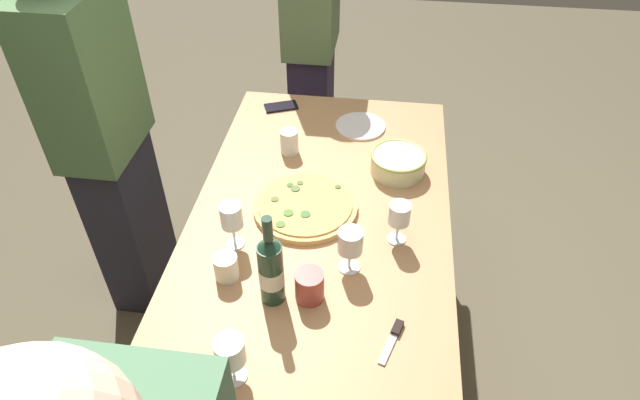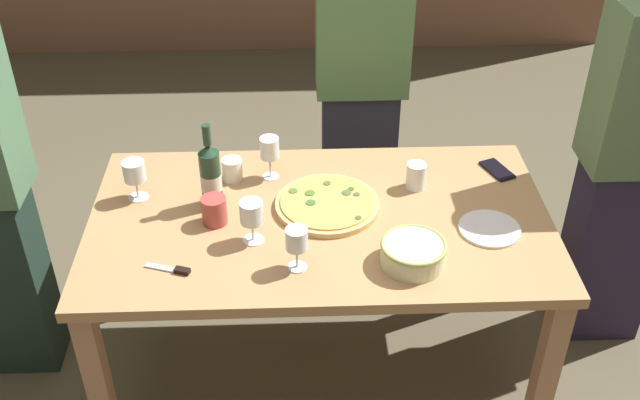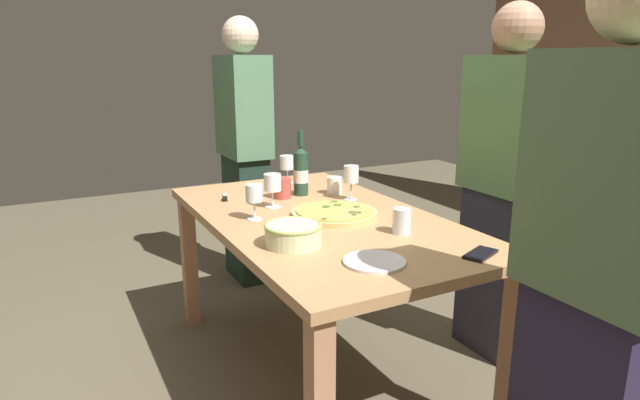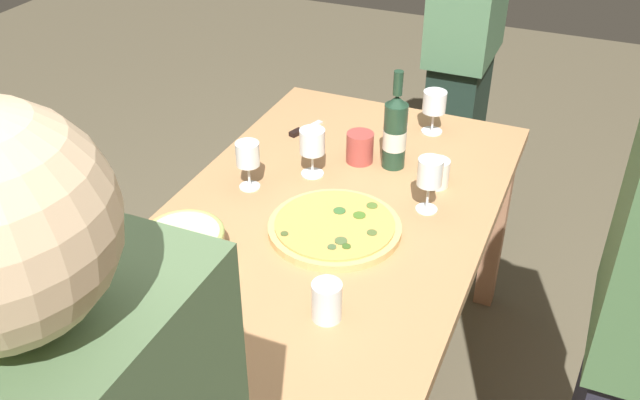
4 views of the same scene
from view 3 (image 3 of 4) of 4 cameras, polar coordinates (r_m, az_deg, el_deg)
ground_plane at (r=2.63m, az=-0.00°, el=-17.56°), size 8.00×8.00×0.00m
dining_table at (r=2.35m, az=-0.00°, el=-3.88°), size 1.60×0.90×0.75m
pizza at (r=2.32m, az=1.54°, el=-1.37°), size 0.37×0.37×0.03m
serving_bowl at (r=1.95m, az=-2.85°, el=-3.55°), size 0.21×0.21×0.08m
wine_bottle at (r=2.66m, az=-2.04°, el=3.13°), size 0.07×0.07×0.32m
wine_glass_near_pizza at (r=2.92m, az=-3.48°, el=3.82°), size 0.08×0.08×0.15m
wine_glass_by_bottle at (r=2.44m, az=-5.04°, el=1.75°), size 0.08×0.08×0.15m
wine_glass_far_left at (r=2.26m, az=-6.98°, el=0.52°), size 0.07×0.07×0.15m
wine_glass_far_right at (r=2.56m, az=3.30°, el=2.56°), size 0.07×0.07×0.17m
cup_amber at (r=2.10m, az=8.62°, el=-2.20°), size 0.07×0.07×0.10m
cup_ceramic at (r=2.62m, az=-4.01°, el=1.28°), size 0.09×0.09×0.10m
cup_spare at (r=2.69m, az=1.53°, el=1.55°), size 0.08×0.08×0.09m
side_plate at (r=1.81m, az=5.77°, el=-6.48°), size 0.21×0.21×0.01m
cell_phone at (r=1.94m, az=16.58°, el=-5.49°), size 0.12×0.16×0.01m
pizza_knife at (r=2.64m, az=-10.01°, el=0.24°), size 0.15×0.07×0.02m
person_host at (r=2.64m, az=18.82°, el=1.53°), size 0.39×0.24×1.65m
person_guest_left at (r=3.43m, az=-7.98°, el=5.07°), size 0.41×0.24×1.65m
person_guest_right at (r=1.58m, az=27.34°, el=-7.87°), size 0.39×0.24×1.66m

